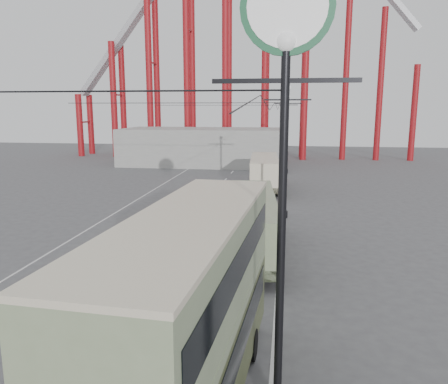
% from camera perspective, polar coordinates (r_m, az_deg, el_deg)
% --- Properties ---
extents(ground, '(160.00, 160.00, 0.00)m').
position_cam_1_polar(ground, '(15.97, -14.45, -18.38)').
color(ground, '#4F4F51').
rests_on(ground, ground).
extents(road_markings, '(12.52, 120.00, 0.01)m').
position_cam_1_polar(road_markings, '(34.02, -3.02, -2.25)').
color(road_markings, silver).
rests_on(road_markings, ground).
extents(lamp_post_near, '(3.20, 0.44, 10.80)m').
position_cam_1_polar(lamp_post_near, '(9.78, 7.95, 11.64)').
color(lamp_post_near, black).
rests_on(lamp_post_near, ground).
extents(lamp_post_mid, '(3.20, 0.44, 9.32)m').
position_cam_1_polar(lamp_post_mid, '(30.93, 8.13, 5.12)').
color(lamp_post_mid, black).
rests_on(lamp_post_mid, ground).
extents(lamp_post_far, '(3.20, 0.44, 9.32)m').
position_cam_1_polar(lamp_post_far, '(52.87, 8.26, 7.45)').
color(lamp_post_far, black).
rests_on(lamp_post_far, ground).
extents(lamp_post_distant, '(3.20, 0.44, 9.32)m').
position_cam_1_polar(lamp_post_distant, '(74.84, 8.31, 8.41)').
color(lamp_post_distant, black).
rests_on(lamp_post_distant, ground).
extents(roller_coaster, '(52.95, 5.00, 55.48)m').
position_cam_1_polar(roller_coaster, '(71.78, 1.70, 23.08)').
color(roller_coaster, maroon).
rests_on(roller_coaster, ground).
extents(fairground_shed, '(22.00, 10.00, 5.00)m').
position_cam_1_polar(fairground_shed, '(61.14, -2.77, 5.95)').
color(fairground_shed, gray).
rests_on(fairground_shed, ground).
extents(double_decker_bus, '(3.11, 9.98, 5.29)m').
position_cam_1_polar(double_decker_bus, '(11.06, -4.29, -14.60)').
color(double_decker_bus, '#3A4224').
rests_on(double_decker_bus, ground).
extents(single_decker_green, '(3.48, 11.10, 3.09)m').
position_cam_1_polar(single_decker_green, '(23.54, 3.62, -3.86)').
color(single_decker_green, gray).
rests_on(single_decker_green, ground).
extents(single_decker_cream, '(3.14, 10.25, 3.15)m').
position_cam_1_polar(single_decker_cream, '(42.10, 5.29, 2.70)').
color(single_decker_cream, beige).
rests_on(single_decker_cream, ground).
extents(pedestrian, '(0.79, 0.62, 1.90)m').
position_cam_1_polar(pedestrian, '(20.57, -11.25, -8.55)').
color(pedestrian, black).
rests_on(pedestrian, ground).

